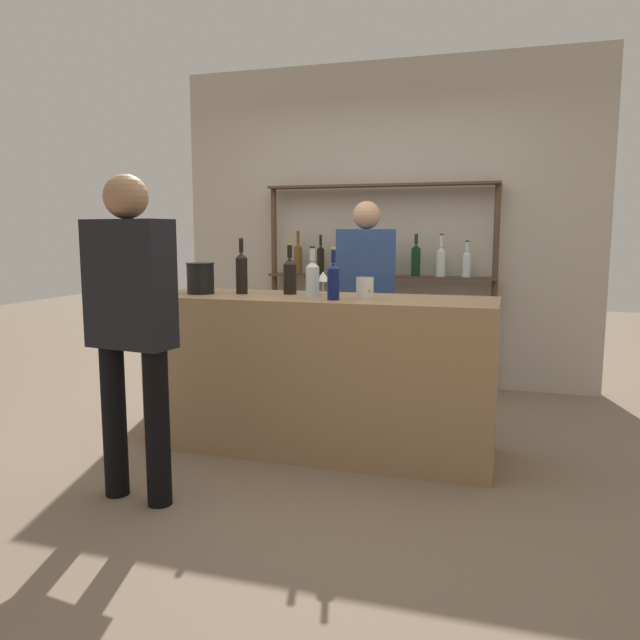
% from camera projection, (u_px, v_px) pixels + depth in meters
% --- Properties ---
extents(ground_plane, '(16.00, 16.00, 0.00)m').
position_uv_depth(ground_plane, '(320.00, 448.00, 3.90)').
color(ground_plane, '#7A6651').
extents(bar_counter, '(2.10, 0.65, 0.96)m').
position_uv_depth(bar_counter, '(320.00, 374.00, 3.84)').
color(bar_counter, '#997551').
rests_on(bar_counter, ground_plane).
extents(back_wall, '(3.70, 0.12, 2.80)m').
position_uv_depth(back_wall, '(384.00, 226.00, 5.53)').
color(back_wall, '#B2A899').
rests_on(back_wall, ground_plane).
extents(back_shelf, '(2.00, 0.18, 1.75)m').
position_uv_depth(back_shelf, '(380.00, 255.00, 5.39)').
color(back_shelf, '#4C3828').
rests_on(back_shelf, ground_plane).
extents(counter_bottle_0, '(0.07, 0.07, 0.30)m').
position_uv_depth(counter_bottle_0, '(333.00, 280.00, 3.57)').
color(counter_bottle_0, '#0F1956').
rests_on(counter_bottle_0, bar_counter).
extents(counter_bottle_1, '(0.08, 0.08, 0.32)m').
position_uv_depth(counter_bottle_1, '(290.00, 275.00, 3.91)').
color(counter_bottle_1, black).
rests_on(counter_bottle_1, bar_counter).
extents(counter_bottle_2, '(0.08, 0.08, 0.31)m').
position_uv_depth(counter_bottle_2, '(312.00, 278.00, 3.68)').
color(counter_bottle_2, silver).
rests_on(counter_bottle_2, bar_counter).
extents(counter_bottle_3, '(0.07, 0.07, 0.35)m').
position_uv_depth(counter_bottle_3, '(242.00, 272.00, 3.92)').
color(counter_bottle_3, black).
rests_on(counter_bottle_3, bar_counter).
extents(wine_glass, '(0.09, 0.09, 0.15)m').
position_uv_depth(wine_glass, '(323.00, 277.00, 3.86)').
color(wine_glass, silver).
rests_on(wine_glass, bar_counter).
extents(ice_bucket, '(0.18, 0.18, 0.19)m').
position_uv_depth(ice_bucket, '(200.00, 278.00, 3.94)').
color(ice_bucket, black).
rests_on(ice_bucket, bar_counter).
extents(cork_jar, '(0.10, 0.10, 0.13)m').
position_uv_depth(cork_jar, '(365.00, 288.00, 3.64)').
color(cork_jar, silver).
rests_on(cork_jar, bar_counter).
extents(server_behind_counter, '(0.46, 0.26, 1.57)m').
position_uv_depth(server_behind_counter, '(366.00, 289.00, 4.68)').
color(server_behind_counter, '#121C33').
rests_on(server_behind_counter, ground_plane).
extents(customer_left, '(0.45, 0.25, 1.61)m').
position_uv_depth(customer_left, '(131.00, 314.00, 3.03)').
color(customer_left, black).
rests_on(customer_left, ground_plane).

